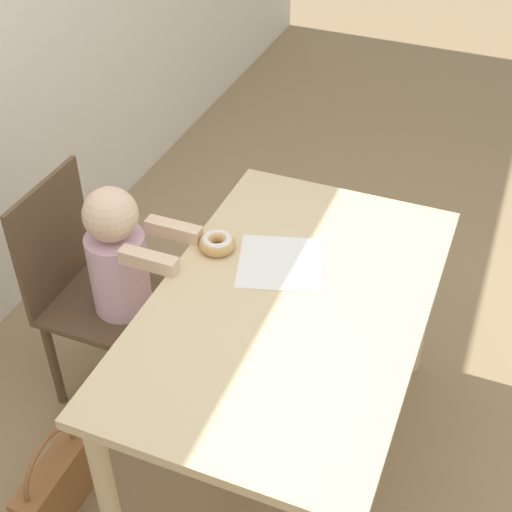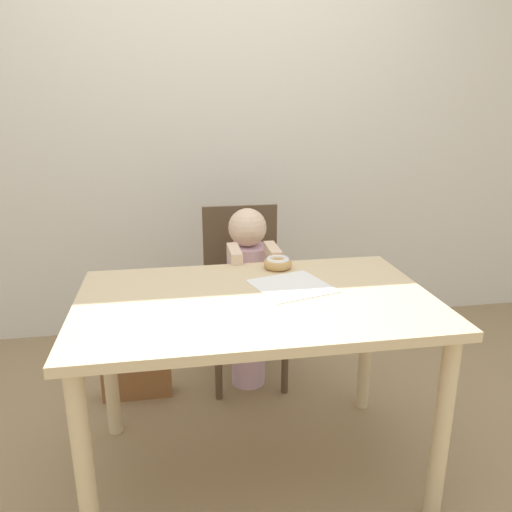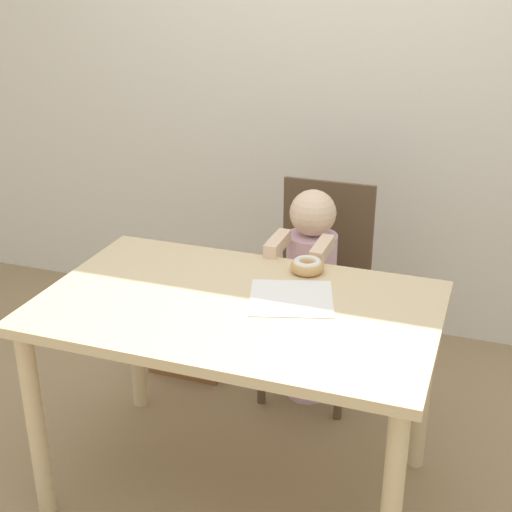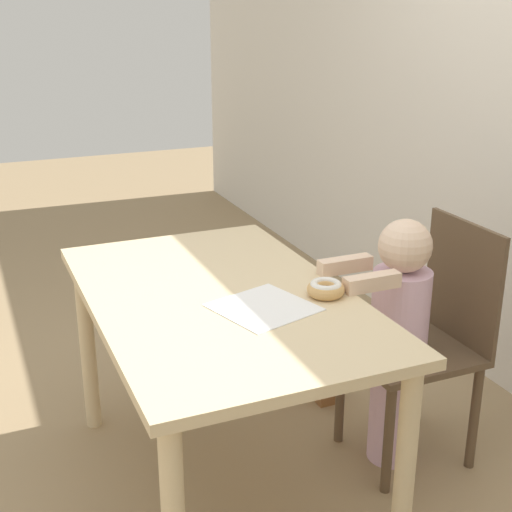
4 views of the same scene
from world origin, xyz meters
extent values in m
plane|color=#997F5B|center=(0.00, 0.00, 0.00)|extent=(12.00, 12.00, 0.00)
cube|color=beige|center=(0.00, 0.00, 0.74)|extent=(1.30, 0.81, 0.03)
cylinder|color=beige|center=(-0.59, -0.34, 0.36)|extent=(0.06, 0.06, 0.72)
cylinder|color=beige|center=(-0.59, 0.34, 0.36)|extent=(0.06, 0.06, 0.72)
cylinder|color=beige|center=(0.59, 0.34, 0.36)|extent=(0.06, 0.06, 0.72)
cube|color=brown|center=(0.07, 0.71, 0.44)|extent=(0.40, 0.44, 0.03)
cube|color=brown|center=(0.07, 0.92, 0.68)|extent=(0.40, 0.02, 0.46)
cylinder|color=brown|center=(-0.10, 0.53, 0.21)|extent=(0.04, 0.04, 0.42)
cylinder|color=brown|center=(0.24, 0.53, 0.21)|extent=(0.04, 0.04, 0.42)
cylinder|color=brown|center=(-0.10, 0.90, 0.21)|extent=(0.04, 0.04, 0.42)
cylinder|color=brown|center=(0.24, 0.90, 0.21)|extent=(0.04, 0.04, 0.42)
cylinder|color=silver|center=(0.07, 0.66, 0.22)|extent=(0.18, 0.18, 0.45)
cylinder|color=silver|center=(0.07, 0.66, 0.60)|extent=(0.21, 0.21, 0.31)
sphere|color=beige|center=(0.07, 0.66, 0.85)|extent=(0.19, 0.19, 0.19)
cube|color=beige|center=(-0.02, 0.47, 0.78)|extent=(0.05, 0.20, 0.05)
cube|color=beige|center=(0.16, 0.47, 0.78)|extent=(0.05, 0.20, 0.05)
torus|color=tan|center=(0.15, 0.31, 0.78)|extent=(0.12, 0.12, 0.04)
torus|color=white|center=(0.15, 0.31, 0.79)|extent=(0.10, 0.10, 0.02)
cube|color=white|center=(0.16, 0.09, 0.76)|extent=(0.34, 0.34, 0.00)
cube|color=brown|center=(-0.50, 0.62, 0.12)|extent=(0.34, 0.10, 0.24)
torus|color=brown|center=(-0.50, 0.62, 0.24)|extent=(0.27, 0.02, 0.27)
camera|label=1|loc=(-1.52, -0.50, 2.21)|focal=50.00mm
camera|label=2|loc=(-0.29, -1.67, 1.44)|focal=35.00mm
camera|label=3|loc=(0.76, -1.94, 1.81)|focal=50.00mm
camera|label=4|loc=(2.00, -0.72, 1.65)|focal=50.00mm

